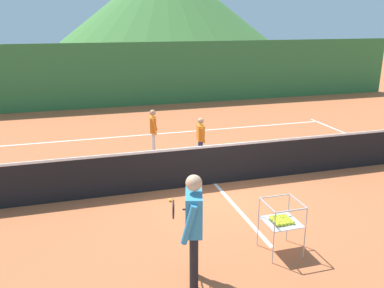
{
  "coord_description": "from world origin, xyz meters",
  "views": [
    {
      "loc": [
        -3.05,
        -8.39,
        3.75
      ],
      "look_at": [
        -0.46,
        0.38,
        0.92
      ],
      "focal_mm": 37.85,
      "sensor_mm": 36.0,
      "label": 1
    }
  ],
  "objects_px": {
    "tennis_net": "(215,164)",
    "tennis_ball_0": "(170,200)",
    "student_1": "(201,135)",
    "student_0": "(153,127)",
    "instructor": "(193,220)",
    "ball_cart": "(282,220)"
  },
  "relations": [
    {
      "from": "student_0",
      "to": "student_1",
      "type": "bearing_deg",
      "value": -43.53
    },
    {
      "from": "tennis_net",
      "to": "tennis_ball_0",
      "type": "distance_m",
      "value": 1.49
    },
    {
      "from": "tennis_net",
      "to": "student_1",
      "type": "relative_size",
      "value": 9.53
    },
    {
      "from": "student_1",
      "to": "ball_cart",
      "type": "height_order",
      "value": "student_1"
    },
    {
      "from": "ball_cart",
      "to": "tennis_ball_0",
      "type": "distance_m",
      "value": 2.8
    },
    {
      "from": "ball_cart",
      "to": "tennis_ball_0",
      "type": "xyz_separation_m",
      "value": [
        -1.32,
        2.41,
        -0.54
      ]
    },
    {
      "from": "student_1",
      "to": "tennis_ball_0",
      "type": "bearing_deg",
      "value": -121.61
    },
    {
      "from": "student_0",
      "to": "student_1",
      "type": "height_order",
      "value": "student_0"
    },
    {
      "from": "tennis_net",
      "to": "ball_cart",
      "type": "height_order",
      "value": "tennis_net"
    },
    {
      "from": "student_1",
      "to": "ball_cart",
      "type": "relative_size",
      "value": 1.36
    },
    {
      "from": "student_0",
      "to": "tennis_net",
      "type": "bearing_deg",
      "value": -70.74
    },
    {
      "from": "student_0",
      "to": "ball_cart",
      "type": "distance_m",
      "value": 5.84
    },
    {
      "from": "student_0",
      "to": "tennis_ball_0",
      "type": "height_order",
      "value": "student_0"
    },
    {
      "from": "student_1",
      "to": "ball_cart",
      "type": "xyz_separation_m",
      "value": [
        -0.09,
        -4.71,
        -0.15
      ]
    },
    {
      "from": "tennis_net",
      "to": "student_1",
      "type": "bearing_deg",
      "value": 84.41
    },
    {
      "from": "tennis_net",
      "to": "tennis_ball_0",
      "type": "height_order",
      "value": "tennis_net"
    },
    {
      "from": "student_1",
      "to": "tennis_ball_0",
      "type": "height_order",
      "value": "student_1"
    },
    {
      "from": "tennis_net",
      "to": "instructor",
      "type": "distance_m",
      "value": 3.82
    },
    {
      "from": "tennis_net",
      "to": "tennis_ball_0",
      "type": "bearing_deg",
      "value": -152.46
    },
    {
      "from": "tennis_net",
      "to": "student_0",
      "type": "height_order",
      "value": "student_0"
    },
    {
      "from": "student_0",
      "to": "ball_cart",
      "type": "bearing_deg",
      "value": -80.09
    },
    {
      "from": "student_0",
      "to": "tennis_ball_0",
      "type": "distance_m",
      "value": 3.44
    }
  ]
}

